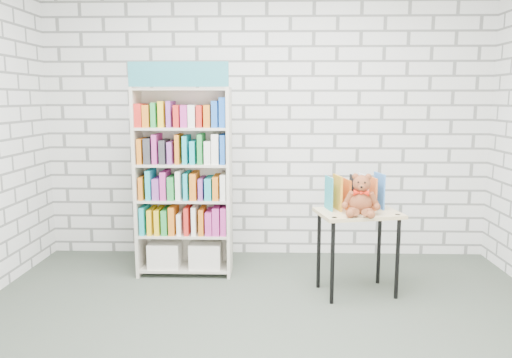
{
  "coord_description": "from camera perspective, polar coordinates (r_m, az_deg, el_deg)",
  "views": [
    {
      "loc": [
        0.04,
        -3.09,
        1.61
      ],
      "look_at": [
        -0.07,
        0.95,
        0.96
      ],
      "focal_mm": 35.0,
      "sensor_mm": 36.0,
      "label": 1
    }
  ],
  "objects": [
    {
      "name": "display_table",
      "position": [
        4.19,
        11.58,
        -4.95
      ],
      "size": [
        0.73,
        0.58,
        0.7
      ],
      "color": "tan",
      "rests_on": "ground"
    },
    {
      "name": "bookshelf",
      "position": [
        4.58,
        -8.22,
        -0.16
      ],
      "size": [
        0.85,
        0.33,
        1.92
      ],
      "color": "beige",
      "rests_on": "ground"
    },
    {
      "name": "teddy_bear",
      "position": [
        4.04,
        11.93,
        -2.15
      ],
      "size": [
        0.3,
        0.29,
        0.33
      ],
      "color": "brown",
      "rests_on": "display_table"
    },
    {
      "name": "room_shell",
      "position": [
        3.1,
        0.88,
        12.42
      ],
      "size": [
        4.52,
        4.02,
        2.81
      ],
      "color": "silver",
      "rests_on": "ground"
    },
    {
      "name": "ground",
      "position": [
        3.48,
        0.81,
        -18.31
      ],
      "size": [
        4.5,
        4.5,
        0.0
      ],
      "primitive_type": "plane",
      "color": "#3C453A",
      "rests_on": "ground"
    },
    {
      "name": "table_books",
      "position": [
        4.24,
        11.15,
        -1.56
      ],
      "size": [
        0.49,
        0.29,
        0.27
      ],
      "color": "teal",
      "rests_on": "display_table"
    }
  ]
}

